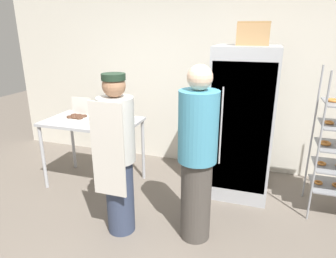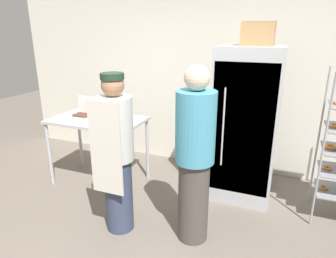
# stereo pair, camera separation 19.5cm
# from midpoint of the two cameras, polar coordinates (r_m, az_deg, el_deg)

# --- Properties ---
(ground_plane) EXTENTS (14.00, 14.00, 0.00)m
(ground_plane) POSITION_cam_midpoint_polar(r_m,az_deg,el_deg) (3.07, -7.02, -23.06)
(ground_plane) COLOR #6B6056
(back_wall) EXTENTS (6.40, 0.12, 2.99)m
(back_wall) POSITION_cam_midpoint_polar(r_m,az_deg,el_deg) (4.53, 4.80, 11.60)
(back_wall) COLOR silver
(back_wall) RESTS_ON ground_plane
(refrigerator) EXTENTS (0.74, 0.75, 1.86)m
(refrigerator) POSITION_cam_midpoint_polar(r_m,az_deg,el_deg) (3.78, 12.45, 1.09)
(refrigerator) COLOR #ADAFB5
(refrigerator) RESTS_ON ground_plane
(prep_counter) EXTENTS (1.22, 0.73, 0.91)m
(prep_counter) POSITION_cam_midpoint_polar(r_m,az_deg,el_deg) (4.07, -15.52, 0.30)
(prep_counter) COLOR #ADAFB5
(prep_counter) RESTS_ON ground_plane
(donut_box) EXTENTS (0.28, 0.25, 0.29)m
(donut_box) POSITION_cam_midpoint_polar(r_m,az_deg,el_deg) (4.05, -18.18, 2.13)
(donut_box) COLOR silver
(donut_box) RESTS_ON prep_counter
(blender_pitcher) EXTENTS (0.14, 0.14, 0.26)m
(blender_pitcher) POSITION_cam_midpoint_polar(r_m,az_deg,el_deg) (3.80, -10.17, 2.75)
(blender_pitcher) COLOR #99999E
(blender_pitcher) RESTS_ON prep_counter
(cardboard_storage_box) EXTENTS (0.36, 0.29, 0.26)m
(cardboard_storage_box) POSITION_cam_midpoint_polar(r_m,az_deg,el_deg) (3.65, 14.45, 17.15)
(cardboard_storage_box) COLOR #A87F51
(cardboard_storage_box) RESTS_ON refrigerator
(person_baker) EXTENTS (0.35, 0.37, 1.65)m
(person_baker) POSITION_cam_midpoint_polar(r_m,az_deg,el_deg) (3.00, -11.44, -4.88)
(person_baker) COLOR #333D56
(person_baker) RESTS_ON ground_plane
(person_customer) EXTENTS (0.37, 0.37, 1.75)m
(person_customer) POSITION_cam_midpoint_polar(r_m,az_deg,el_deg) (2.84, 3.63, -5.19)
(person_customer) COLOR #47423D
(person_customer) RESTS_ON ground_plane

